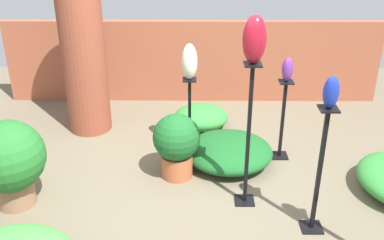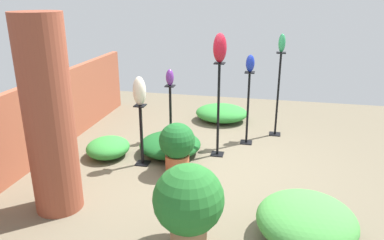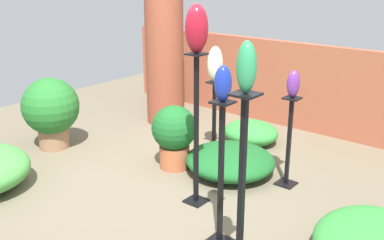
{
  "view_description": "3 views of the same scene",
  "coord_description": "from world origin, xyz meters",
  "px_view_note": "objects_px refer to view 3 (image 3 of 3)",
  "views": [
    {
      "loc": [
        0.04,
        -3.96,
        2.8
      ],
      "look_at": [
        0.0,
        0.12,
        0.8
      ],
      "focal_mm": 42.0,
      "sensor_mm": 36.0,
      "label": 1
    },
    {
      "loc": [
        -4.95,
        -0.92,
        2.53
      ],
      "look_at": [
        0.06,
        0.17,
        0.74
      ],
      "focal_mm": 35.0,
      "sensor_mm": 36.0,
      "label": 2
    },
    {
      "loc": [
        3.06,
        -3.26,
        2.22
      ],
      "look_at": [
        0.28,
        0.12,
        0.73
      ],
      "focal_mm": 42.0,
      "sensor_mm": 36.0,
      "label": 3
    }
  ],
  "objects_px": {
    "art_vase_cobalt": "(223,83)",
    "art_vase_ruby": "(197,28)",
    "pedestal_ruby": "(196,137)",
    "pedestal_cobalt": "(221,181)",
    "art_vase_jade": "(246,67)",
    "pedestal_violet": "(289,146)",
    "potted_plant_back_center": "(174,133)",
    "potted_plant_walkway_edge": "(51,109)",
    "pedestal_ivory": "(214,123)",
    "art_vase_violet": "(293,84)",
    "art_vase_ivory": "(215,64)",
    "pedestal_jade": "(241,212)",
    "brick_pillar": "(164,45)"
  },
  "relations": [
    {
      "from": "pedestal_jade",
      "to": "potted_plant_back_center",
      "type": "height_order",
      "value": "pedestal_jade"
    },
    {
      "from": "pedestal_ivory",
      "to": "art_vase_violet",
      "type": "distance_m",
      "value": 1.3
    },
    {
      "from": "art_vase_ruby",
      "to": "potted_plant_walkway_edge",
      "type": "bearing_deg",
      "value": -178.75
    },
    {
      "from": "pedestal_violet",
      "to": "pedestal_jade",
      "type": "bearing_deg",
      "value": -71.9
    },
    {
      "from": "art_vase_violet",
      "to": "potted_plant_walkway_edge",
      "type": "distance_m",
      "value": 3.07
    },
    {
      "from": "brick_pillar",
      "to": "pedestal_cobalt",
      "type": "height_order",
      "value": "brick_pillar"
    },
    {
      "from": "pedestal_cobalt",
      "to": "potted_plant_walkway_edge",
      "type": "height_order",
      "value": "pedestal_cobalt"
    },
    {
      "from": "art_vase_ruby",
      "to": "potted_plant_back_center",
      "type": "height_order",
      "value": "art_vase_ruby"
    },
    {
      "from": "art_vase_violet",
      "to": "brick_pillar",
      "type": "bearing_deg",
      "value": 163.15
    },
    {
      "from": "art_vase_ivory",
      "to": "potted_plant_back_center",
      "type": "relative_size",
      "value": 0.56
    },
    {
      "from": "pedestal_jade",
      "to": "pedestal_ruby",
      "type": "distance_m",
      "value": 1.43
    },
    {
      "from": "pedestal_jade",
      "to": "pedestal_ivory",
      "type": "bearing_deg",
      "value": 130.52
    },
    {
      "from": "pedestal_ruby",
      "to": "potted_plant_walkway_edge",
      "type": "bearing_deg",
      "value": -178.75
    },
    {
      "from": "art_vase_violet",
      "to": "art_vase_cobalt",
      "type": "distance_m",
      "value": 1.37
    },
    {
      "from": "art_vase_cobalt",
      "to": "art_vase_jade",
      "type": "height_order",
      "value": "art_vase_jade"
    },
    {
      "from": "pedestal_ruby",
      "to": "art_vase_cobalt",
      "type": "distance_m",
      "value": 1.01
    },
    {
      "from": "pedestal_violet",
      "to": "potted_plant_walkway_edge",
      "type": "bearing_deg",
      "value": -161.24
    },
    {
      "from": "pedestal_ruby",
      "to": "potted_plant_walkway_edge",
      "type": "relative_size",
      "value": 1.63
    },
    {
      "from": "art_vase_jade",
      "to": "pedestal_cobalt",
      "type": "bearing_deg",
      "value": 136.42
    },
    {
      "from": "pedestal_cobalt",
      "to": "art_vase_violet",
      "type": "relative_size",
      "value": 4.46
    },
    {
      "from": "art_vase_ivory",
      "to": "potted_plant_back_center",
      "type": "bearing_deg",
      "value": -103.16
    },
    {
      "from": "art_vase_cobalt",
      "to": "potted_plant_back_center",
      "type": "height_order",
      "value": "art_vase_cobalt"
    },
    {
      "from": "potted_plant_walkway_edge",
      "to": "pedestal_violet",
      "type": "bearing_deg",
      "value": 18.76
    },
    {
      "from": "art_vase_cobalt",
      "to": "art_vase_ruby",
      "type": "relative_size",
      "value": 0.64
    },
    {
      "from": "pedestal_ruby",
      "to": "art_vase_jade",
      "type": "xyz_separation_m",
      "value": [
        1.11,
        -0.91,
        0.98
      ]
    },
    {
      "from": "art_vase_ivory",
      "to": "art_vase_violet",
      "type": "bearing_deg",
      "value": -7.88
    },
    {
      "from": "pedestal_ivory",
      "to": "art_vase_jade",
      "type": "xyz_separation_m",
      "value": [
        1.69,
        -1.97,
        1.24
      ]
    },
    {
      "from": "pedestal_violet",
      "to": "pedestal_jade",
      "type": "distance_m",
      "value": 1.94
    },
    {
      "from": "pedestal_jade",
      "to": "potted_plant_back_center",
      "type": "bearing_deg",
      "value": 142.68
    },
    {
      "from": "art_vase_violet",
      "to": "potted_plant_back_center",
      "type": "relative_size",
      "value": 0.38
    },
    {
      "from": "art_vase_violet",
      "to": "art_vase_jade",
      "type": "distance_m",
      "value": 2.0
    },
    {
      "from": "pedestal_cobalt",
      "to": "art_vase_ivory",
      "type": "height_order",
      "value": "art_vase_ivory"
    },
    {
      "from": "potted_plant_back_center",
      "to": "pedestal_cobalt",
      "type": "bearing_deg",
      "value": -34.54
    },
    {
      "from": "art_vase_cobalt",
      "to": "brick_pillar",
      "type": "bearing_deg",
      "value": 140.62
    },
    {
      "from": "pedestal_violet",
      "to": "pedestal_ruby",
      "type": "xyz_separation_m",
      "value": [
        -0.51,
        -0.92,
        0.25
      ]
    },
    {
      "from": "pedestal_ruby",
      "to": "art_vase_violet",
      "type": "bearing_deg",
      "value": 60.83
    },
    {
      "from": "pedestal_jade",
      "to": "potted_plant_walkway_edge",
      "type": "height_order",
      "value": "pedestal_jade"
    },
    {
      "from": "art_vase_ruby",
      "to": "art_vase_jade",
      "type": "bearing_deg",
      "value": -39.28
    },
    {
      "from": "art_vase_cobalt",
      "to": "pedestal_ruby",
      "type": "bearing_deg",
      "value": 144.89
    },
    {
      "from": "brick_pillar",
      "to": "art_vase_ruby",
      "type": "relative_size",
      "value": 5.3
    },
    {
      "from": "art_vase_ivory",
      "to": "pedestal_violet",
      "type": "bearing_deg",
      "value": -7.88
    },
    {
      "from": "pedestal_cobalt",
      "to": "art_vase_jade",
      "type": "distance_m",
      "value": 1.3
    },
    {
      "from": "art_vase_violet",
      "to": "art_vase_ruby",
      "type": "distance_m",
      "value": 1.21
    },
    {
      "from": "pedestal_violet",
      "to": "potted_plant_back_center",
      "type": "relative_size",
      "value": 1.31
    },
    {
      "from": "art_vase_ruby",
      "to": "pedestal_ruby",
      "type": "bearing_deg",
      "value": -90.0
    },
    {
      "from": "art_vase_violet",
      "to": "art_vase_jade",
      "type": "relative_size",
      "value": 0.89
    },
    {
      "from": "pedestal_cobalt",
      "to": "potted_plant_back_center",
      "type": "relative_size",
      "value": 1.68
    },
    {
      "from": "potted_plant_walkway_edge",
      "to": "art_vase_violet",
      "type": "bearing_deg",
      "value": 18.76
    },
    {
      "from": "pedestal_cobalt",
      "to": "pedestal_ruby",
      "type": "bearing_deg",
      "value": 144.89
    },
    {
      "from": "brick_pillar",
      "to": "art_vase_jade",
      "type": "distance_m",
      "value": 4.01
    }
  ]
}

